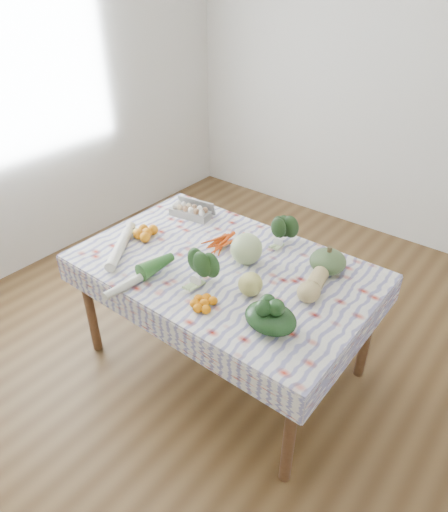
% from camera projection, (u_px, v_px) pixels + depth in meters
% --- Properties ---
extents(ground, '(4.50, 4.50, 0.00)m').
position_uv_depth(ground, '(224.00, 360.00, 3.00)').
color(ground, '#50361B').
rests_on(ground, ground).
extents(wall_back, '(4.00, 0.04, 2.80)m').
position_uv_depth(wall_back, '(396.00, 77.00, 3.70)').
color(wall_back, silver).
rests_on(wall_back, ground).
extents(dining_table, '(1.60, 1.00, 0.75)m').
position_uv_depth(dining_table, '(224.00, 277.00, 2.62)').
color(dining_table, brown).
rests_on(dining_table, ground).
extents(tablecloth, '(1.66, 1.06, 0.01)m').
position_uv_depth(tablecloth, '(224.00, 265.00, 2.58)').
color(tablecloth, silver).
rests_on(tablecloth, dining_table).
extents(egg_carton, '(0.29, 0.16, 0.07)m').
position_uv_depth(egg_carton, '(190.00, 212.00, 3.03)').
color(egg_carton, '#A09F9B').
rests_on(egg_carton, tablecloth).
extents(carrot_bunch, '(0.24, 0.22, 0.04)m').
position_uv_depth(carrot_bunch, '(220.00, 245.00, 2.71)').
color(carrot_bunch, '#DE490E').
rests_on(carrot_bunch, tablecloth).
extents(kale_bunch, '(0.16, 0.14, 0.13)m').
position_uv_depth(kale_bunch, '(283.00, 235.00, 2.72)').
color(kale_bunch, '#193114').
rests_on(kale_bunch, tablecloth).
extents(kabocha_squash, '(0.25, 0.25, 0.13)m').
position_uv_depth(kabocha_squash, '(328.00, 261.00, 2.49)').
color(kabocha_squash, '#415A30').
rests_on(kabocha_squash, tablecloth).
extents(cabbage, '(0.21, 0.21, 0.18)m').
position_uv_depth(cabbage, '(246.00, 249.00, 2.55)').
color(cabbage, '#A6BB7C').
rests_on(cabbage, tablecloth).
extents(butternut_squash, '(0.16, 0.27, 0.12)m').
position_uv_depth(butternut_squash, '(313.00, 284.00, 2.33)').
color(butternut_squash, tan).
rests_on(butternut_squash, tablecloth).
extents(orange_cluster, '(0.25, 0.25, 0.07)m').
position_uv_depth(orange_cluster, '(147.00, 233.00, 2.80)').
color(orange_cluster, orange).
rests_on(orange_cluster, tablecloth).
extents(broccoli, '(0.18, 0.18, 0.12)m').
position_uv_depth(broccoli, '(202.00, 273.00, 2.40)').
color(broccoli, '#1F4219').
rests_on(broccoli, tablecloth).
extents(mandarin_cluster, '(0.19, 0.19, 0.05)m').
position_uv_depth(mandarin_cluster, '(204.00, 303.00, 2.25)').
color(mandarin_cluster, orange).
rests_on(mandarin_cluster, tablecloth).
extents(grapefruit, '(0.14, 0.14, 0.13)m').
position_uv_depth(grapefruit, '(250.00, 284.00, 2.32)').
color(grapefruit, '#C4BD5F').
rests_on(grapefruit, tablecloth).
extents(spinach_bag, '(0.26, 0.21, 0.11)m').
position_uv_depth(spinach_bag, '(270.00, 318.00, 2.11)').
color(spinach_bag, black).
rests_on(spinach_bag, tablecloth).
extents(daikon, '(0.29, 0.39, 0.06)m').
position_uv_depth(daikon, '(120.00, 248.00, 2.66)').
color(daikon, white).
rests_on(daikon, tablecloth).
extents(leek, '(0.09, 0.44, 0.05)m').
position_uv_depth(leek, '(139.00, 278.00, 2.43)').
color(leek, beige).
rests_on(leek, tablecloth).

